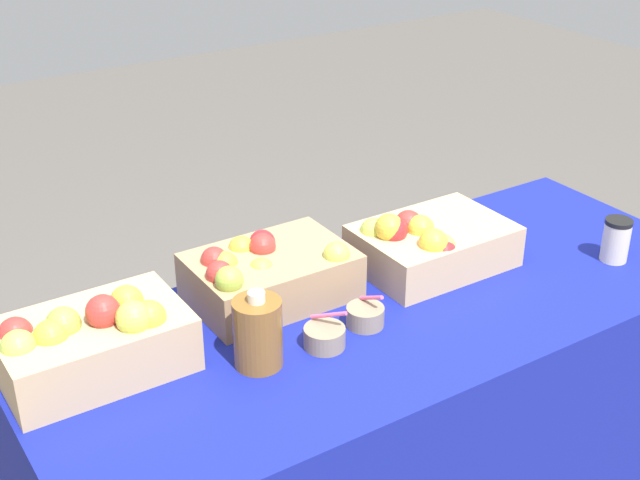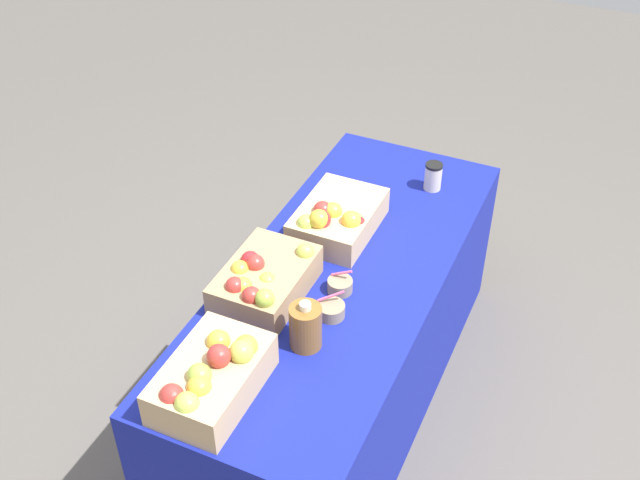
% 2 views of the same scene
% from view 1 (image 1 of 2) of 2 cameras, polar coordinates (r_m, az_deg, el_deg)
% --- Properties ---
extents(table, '(1.90, 0.76, 0.74)m').
position_cam_1_polar(table, '(2.46, 4.28, -11.59)').
color(table, navy).
rests_on(table, ground_plane).
extents(apple_crate_left, '(0.41, 0.26, 0.20)m').
position_cam_1_polar(apple_crate_left, '(2.02, -14.61, -6.37)').
color(apple_crate_left, tan).
rests_on(apple_crate_left, table).
extents(apple_crate_middle, '(0.41, 0.28, 0.17)m').
position_cam_1_polar(apple_crate_middle, '(2.24, -3.45, -2.19)').
color(apple_crate_middle, tan).
rests_on(apple_crate_middle, table).
extents(apple_crate_right, '(0.41, 0.29, 0.18)m').
position_cam_1_polar(apple_crate_right, '(2.40, 7.00, -0.18)').
color(apple_crate_right, tan).
rests_on(apple_crate_right, table).
extents(sample_bowl_near, '(0.09, 0.09, 0.09)m').
position_cam_1_polar(sample_bowl_near, '(2.15, 2.97, -4.96)').
color(sample_bowl_near, gray).
rests_on(sample_bowl_near, table).
extents(sample_bowl_mid, '(0.10, 0.10, 0.10)m').
position_cam_1_polar(sample_bowl_mid, '(2.07, 0.30, -6.32)').
color(sample_bowl_mid, gray).
rests_on(sample_bowl_mid, table).
extents(cider_jug, '(0.11, 0.11, 0.19)m').
position_cam_1_polar(cider_jug, '(1.98, -4.08, -6.03)').
color(cider_jug, brown).
rests_on(cider_jug, table).
extents(coffee_cup, '(0.08, 0.08, 0.12)m').
position_cam_1_polar(coffee_cup, '(2.56, 18.73, 0.01)').
color(coffee_cup, beige).
rests_on(coffee_cup, table).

